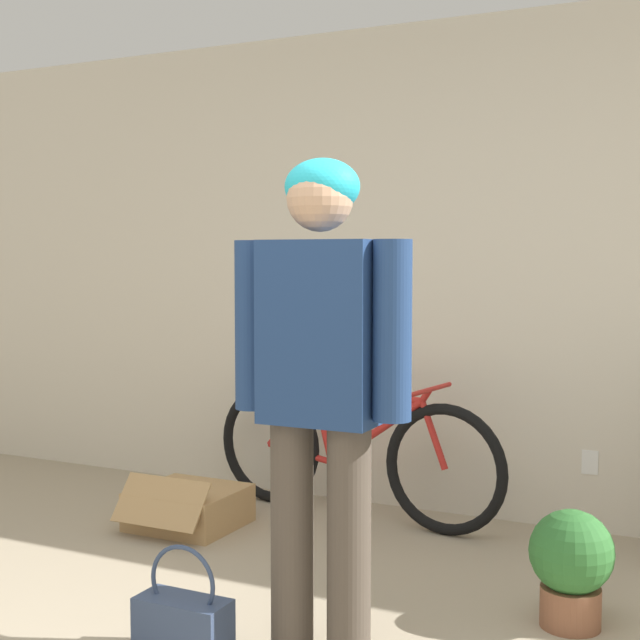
{
  "coord_description": "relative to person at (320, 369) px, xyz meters",
  "views": [
    {
      "loc": [
        1.27,
        -1.7,
        1.37
      ],
      "look_at": [
        -0.03,
        0.94,
        1.16
      ],
      "focal_mm": 50.0,
      "sensor_mm": 36.0,
      "label": 1
    }
  ],
  "objects": [
    {
      "name": "person",
      "position": [
        0.0,
        0.0,
        0.0
      ],
      "size": [
        0.64,
        0.24,
        1.69
      ],
      "rotation": [
        0.0,
        0.0,
        0.01
      ],
      "color": "#4C4238",
      "rests_on": "ground_plane"
    },
    {
      "name": "potted_plant",
      "position": [
        0.71,
        0.65,
        -0.76
      ],
      "size": [
        0.31,
        0.31,
        0.44
      ],
      "color": "brown",
      "rests_on": "ground_plane"
    },
    {
      "name": "bicycle",
      "position": [
        -0.58,
        1.56,
        -0.65
      ],
      "size": [
        1.72,
        0.46,
        0.73
      ],
      "rotation": [
        0.0,
        0.0,
        -0.13
      ],
      "color": "black",
      "rests_on": "ground_plane"
    },
    {
      "name": "wall_back",
      "position": [
        0.03,
        1.89,
        0.3
      ],
      "size": [
        8.0,
        0.07,
        2.6
      ],
      "color": "beige",
      "rests_on": "ground_plane"
    },
    {
      "name": "cardboard_box",
      "position": [
        -1.26,
        1.05,
        -0.9
      ],
      "size": [
        0.51,
        0.56,
        0.29
      ],
      "color": "tan",
      "rests_on": "ground_plane"
    },
    {
      "name": "handbag",
      "position": [
        -0.43,
        -0.18,
        -0.88
      ],
      "size": [
        0.33,
        0.15,
        0.39
      ],
      "color": "#334260",
      "rests_on": "ground_plane"
    }
  ]
}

